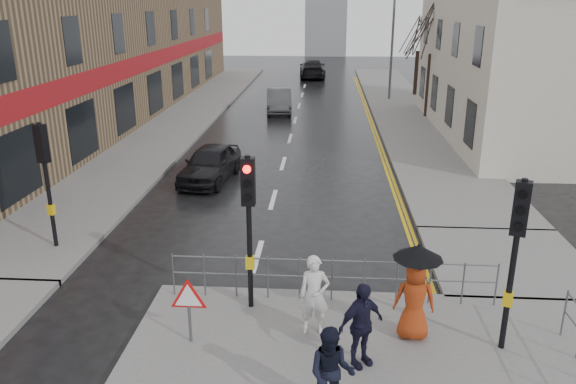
# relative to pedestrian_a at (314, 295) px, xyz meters

# --- Properties ---
(ground) EXTENTS (120.00, 120.00, 0.00)m
(ground) POSITION_rel_pedestrian_a_xyz_m (-1.59, 0.70, -0.96)
(ground) COLOR black
(ground) RESTS_ON ground
(left_pavement) EXTENTS (4.00, 44.00, 0.14)m
(left_pavement) POSITION_rel_pedestrian_a_xyz_m (-8.09, 23.70, -0.89)
(left_pavement) COLOR #605E5B
(left_pavement) RESTS_ON ground
(right_pavement) EXTENTS (4.00, 40.00, 0.14)m
(right_pavement) POSITION_rel_pedestrian_a_xyz_m (4.91, 25.70, -0.89)
(right_pavement) COLOR #605E5B
(right_pavement) RESTS_ON ground
(pavement_bridge_right) EXTENTS (4.00, 4.20, 0.14)m
(pavement_bridge_right) POSITION_rel_pedestrian_a_xyz_m (4.91, 3.70, -0.89)
(pavement_bridge_right) COLOR #605E5B
(pavement_bridge_right) RESTS_ON ground
(building_left_terrace) EXTENTS (8.00, 42.00, 10.00)m
(building_left_terrace) POSITION_rel_pedestrian_a_xyz_m (-13.59, 22.70, 4.04)
(building_left_terrace) COLOR #7B6347
(building_left_terrace) RESTS_ON ground
(building_right_cream) EXTENTS (9.00, 16.40, 10.10)m
(building_right_cream) POSITION_rel_pedestrian_a_xyz_m (10.41, 18.70, 3.82)
(building_right_cream) COLOR beige
(building_right_cream) RESTS_ON ground
(traffic_signal_near_left) EXTENTS (0.28, 0.27, 3.40)m
(traffic_signal_near_left) POSITION_rel_pedestrian_a_xyz_m (-1.39, 0.90, 1.50)
(traffic_signal_near_left) COLOR black
(traffic_signal_near_left) RESTS_ON near_pavement
(traffic_signal_near_right) EXTENTS (0.34, 0.33, 3.40)m
(traffic_signal_near_right) POSITION_rel_pedestrian_a_xyz_m (3.61, -0.30, 1.50)
(traffic_signal_near_right) COLOR black
(traffic_signal_near_right) RESTS_ON near_pavement
(traffic_signal_far_left) EXTENTS (0.34, 0.33, 3.40)m
(traffic_signal_far_left) POSITION_rel_pedestrian_a_xyz_m (-7.09, 3.70, 1.50)
(traffic_signal_far_left) COLOR black
(traffic_signal_far_left) RESTS_ON left_pavement
(guard_railing_front) EXTENTS (7.14, 0.04, 1.00)m
(guard_railing_front) POSITION_rel_pedestrian_a_xyz_m (0.36, 1.30, -0.10)
(guard_railing_front) COLOR #595B5E
(guard_railing_front) RESTS_ON near_pavement
(warning_sign) EXTENTS (0.80, 0.07, 1.35)m
(warning_sign) POSITION_rel_pedestrian_a_xyz_m (-2.39, -0.51, 0.08)
(warning_sign) COLOR #595B5E
(warning_sign) RESTS_ON near_pavement
(street_lamp) EXTENTS (1.83, 0.25, 8.00)m
(street_lamp) POSITION_rel_pedestrian_a_xyz_m (4.23, 28.70, 3.74)
(street_lamp) COLOR #595B5E
(street_lamp) RESTS_ON right_pavement
(tree_near) EXTENTS (2.40, 2.40, 6.58)m
(tree_near) POSITION_rel_pedestrian_a_xyz_m (5.91, 22.70, 4.18)
(tree_near) COLOR black
(tree_near) RESTS_ON right_pavement
(tree_far) EXTENTS (2.40, 2.40, 5.64)m
(tree_far) POSITION_rel_pedestrian_a_xyz_m (6.41, 30.70, 3.46)
(tree_far) COLOR black
(tree_far) RESTS_ON right_pavement
(pedestrian_a) EXTENTS (0.62, 0.43, 1.64)m
(pedestrian_a) POSITION_rel_pedestrian_a_xyz_m (0.00, 0.00, 0.00)
(pedestrian_a) COLOR silver
(pedestrian_a) RESTS_ON near_pavement
(pedestrian_b) EXTENTS (0.82, 0.67, 1.56)m
(pedestrian_b) POSITION_rel_pedestrian_a_xyz_m (0.33, -2.37, -0.04)
(pedestrian_b) COLOR black
(pedestrian_b) RESTS_ON near_pavement
(pedestrian_with_umbrella) EXTENTS (0.96, 0.96, 1.98)m
(pedestrian_with_umbrella) POSITION_rel_pedestrian_a_xyz_m (1.94, -0.05, 0.28)
(pedestrian_with_umbrella) COLOR #9A3311
(pedestrian_with_umbrella) RESTS_ON near_pavement
(pedestrian_d) EXTENTS (1.01, 0.87, 1.63)m
(pedestrian_d) POSITION_rel_pedestrian_a_xyz_m (0.86, -1.01, -0.01)
(pedestrian_d) COLOR black
(pedestrian_d) RESTS_ON near_pavement
(car_parked) EXTENTS (2.09, 4.11, 1.34)m
(car_parked) POSITION_rel_pedestrian_a_xyz_m (-4.14, 10.18, -0.29)
(car_parked) COLOR black
(car_parked) RESTS_ON ground
(car_mid) EXTENTS (1.84, 4.29, 1.37)m
(car_mid) POSITION_rel_pedestrian_a_xyz_m (-2.72, 24.19, -0.27)
(car_mid) COLOR #4C4F52
(car_mid) RESTS_ON ground
(car_far) EXTENTS (2.45, 5.51, 1.57)m
(car_far) POSITION_rel_pedestrian_a_xyz_m (-1.11, 40.17, -0.18)
(car_far) COLOR black
(car_far) RESTS_ON ground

